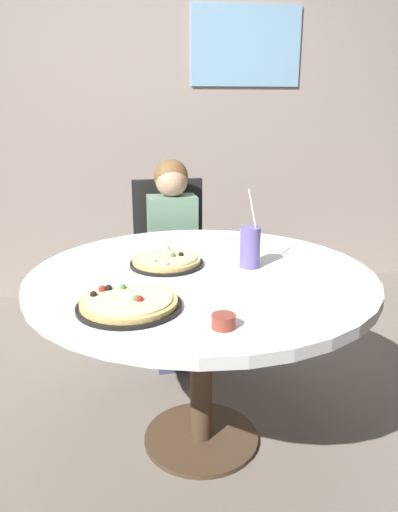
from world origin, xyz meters
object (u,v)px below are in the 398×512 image
at_px(pizza_cheese, 167,261).
at_px(soda_cup, 250,247).
at_px(diner_child, 175,273).
at_px(chair_wooden, 170,255).
at_px(pizza_veggie, 129,303).
at_px(sauce_bowl, 224,321).
at_px(dining_table, 201,294).

height_order(pizza_cheese, soda_cup, soda_cup).
bearing_deg(diner_child, chair_wooden, 90.25).
relative_size(diner_child, pizza_cheese, 3.72).
height_order(pizza_veggie, sauce_bowl, pizza_veggie).
bearing_deg(pizza_veggie, sauce_bowl, -36.43).
xyz_separation_m(dining_table, sauce_bowl, (-0.03, -0.48, 0.11)).
bearing_deg(soda_cup, pizza_veggie, -146.36).
bearing_deg(soda_cup, chair_wooden, 102.07).
distance_m(chair_wooden, soda_cup, 0.99).
xyz_separation_m(diner_child, pizza_veggie, (-0.29, -1.07, 0.28)).
relative_size(diner_child, soda_cup, 3.53).
distance_m(pizza_veggie, pizza_cheese, 0.44).
bearing_deg(sauce_bowl, diner_child, 88.75).
bearing_deg(soda_cup, pizza_cheese, 165.47).
relative_size(soda_cup, sauce_bowl, 4.37).
bearing_deg(pizza_cheese, chair_wooden, 82.02).
relative_size(chair_wooden, pizza_cheese, 3.26).
bearing_deg(sauce_bowl, pizza_cheese, 98.74).
relative_size(dining_table, pizza_veggie, 3.94).
relative_size(dining_table, diner_child, 1.21).
bearing_deg(dining_table, soda_cup, 8.83).
distance_m(dining_table, chair_wooden, 0.97).
relative_size(chair_wooden, sauce_bowl, 13.57).
distance_m(chair_wooden, sauce_bowl, 1.46).
distance_m(chair_wooden, diner_child, 0.19).
height_order(diner_child, pizza_cheese, diner_child).
relative_size(dining_table, pizza_cheese, 4.50).
bearing_deg(dining_table, diner_child, 89.97).
distance_m(diner_child, pizza_cheese, 0.73).
distance_m(dining_table, sauce_bowl, 0.50).
bearing_deg(soda_cup, sauce_bowl, -113.61).
bearing_deg(pizza_cheese, soda_cup, -14.53).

